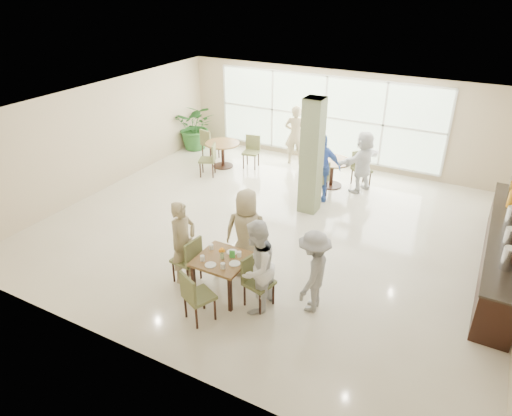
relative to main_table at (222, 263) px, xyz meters
The scene contains 20 objects.
ground 2.69m from the main_table, 95.85° to the left, with size 10.00×10.00×0.00m, color beige.
room_shell 2.81m from the main_table, 95.85° to the left, with size 10.00×10.00×10.00m.
window_bank 7.14m from the main_table, 96.20° to the left, with size 7.00×0.04×7.00m.
column 3.87m from the main_table, 87.98° to the left, with size 0.45×0.45×2.80m, color #687451.
main_table is the anchor object (origin of this frame).
round_table_left 6.13m from the main_table, 121.88° to the left, with size 1.02×1.02×0.75m.
round_table_right 5.42m from the main_table, 88.65° to the left, with size 1.02×1.02×0.75m.
chairs_main_table 0.18m from the main_table, ahead, with size 2.06×2.13×0.95m.
chairs_table_left 6.12m from the main_table, 121.86° to the left, with size 2.03×1.77×0.95m.
chairs_table_right 5.44m from the main_table, 88.85° to the left, with size 2.02×1.92×0.95m.
tabletop_clutter 0.16m from the main_table, 48.64° to the right, with size 0.76×0.73×0.21m.
buffet_counter 5.41m from the main_table, 34.98° to the left, with size 0.64×4.70×1.95m.
potted_plant 7.80m from the main_table, 128.22° to the left, with size 1.39×1.39×1.54m, color #286126.
teen_left 0.87m from the main_table, behind, with size 0.60×0.39×1.64m, color tan.
teen_far 0.84m from the main_table, 86.67° to the left, with size 0.85×0.47×1.75m, color tan.
teen_right 0.77m from the main_table, ahead, with size 0.84×0.65×1.72m, color white.
teen_standing 1.63m from the main_table, 13.04° to the left, with size 0.99×0.57×1.53m, color gray.
adult_a 4.49m from the main_table, 88.56° to the left, with size 1.03×0.59×1.76m, color #456FD1.
adult_b 5.58m from the main_table, 80.51° to the left, with size 1.54×0.66×1.66m, color white.
adult_standing 6.63m from the main_table, 102.58° to the left, with size 0.66×0.43×1.80m, color tan.
Camera 1 is at (3.99, -8.27, 5.29)m, focal length 32.00 mm.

